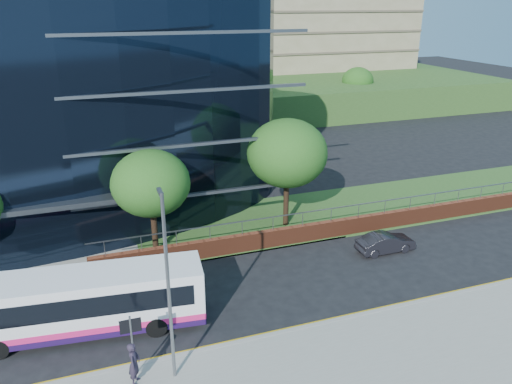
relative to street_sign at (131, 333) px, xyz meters
name	(u,v)px	position (x,y,z in m)	size (l,w,h in m)	color
ground	(20,377)	(-4.50, 1.59, -2.15)	(200.00, 200.00, 0.00)	black
grass_verge	(378,205)	(19.50, 12.59, -2.09)	(36.00, 8.00, 0.12)	#2D511E
retaining_wall	(357,225)	(15.50, 8.89, -1.54)	(34.00, 0.40, 2.11)	#632C1A
apartment_block	(265,24)	(27.50, 58.80, 8.96)	(60.00, 42.00, 30.00)	#2D511E
street_sign	(131,333)	(0.00, 0.00, 0.00)	(0.85, 0.09, 2.80)	slate
tree_far_c	(151,183)	(2.50, 10.59, 2.39)	(4.62, 4.62, 6.51)	black
tree_far_d	(287,153)	(11.50, 11.59, 3.04)	(5.28, 5.28, 7.44)	black
tree_dist_e	(252,87)	(19.50, 41.59, 2.39)	(4.62, 4.62, 6.51)	black
tree_dist_f	(358,81)	(35.50, 43.59, 2.06)	(4.29, 4.29, 6.05)	black
streetlight_east	(168,284)	(1.50, -0.59, 2.29)	(0.15, 0.77, 8.00)	slate
city_bus	(86,302)	(-1.67, 3.85, -0.58)	(11.16, 3.68, 2.96)	white
parked_car	(386,243)	(15.81, 6.05, -1.55)	(1.28, 3.67, 1.21)	black
pedestrian	(134,363)	(-0.03, -0.47, -1.08)	(0.67, 0.44, 1.85)	#282031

